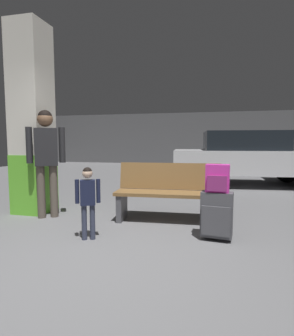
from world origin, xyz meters
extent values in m
cube|color=slate|center=(0.00, 4.00, -0.05)|extent=(18.00, 18.00, 0.10)
cube|color=#565658|center=(0.00, 12.86, 1.40)|extent=(18.00, 0.12, 2.80)
cube|color=#66C633|center=(-1.86, 1.69, 0.50)|extent=(0.57, 0.57, 1.00)
cube|color=silver|center=(-1.86, 1.69, 2.09)|extent=(0.56, 0.56, 2.18)
cube|color=brown|center=(0.50, 1.60, 0.44)|extent=(1.62, 0.54, 0.05)
cube|color=brown|center=(0.49, 1.85, 0.68)|extent=(1.60, 0.21, 0.42)
cube|color=#4C4C51|center=(-0.22, 1.55, 0.21)|extent=(0.11, 0.40, 0.41)
cube|color=#4C4C51|center=(1.22, 1.65, 0.21)|extent=(0.11, 0.40, 0.41)
cube|color=#4C4C51|center=(1.22, 0.99, 0.32)|extent=(0.40, 0.24, 0.56)
cube|color=#4C4C51|center=(1.20, 0.88, 0.26)|extent=(0.34, 0.06, 0.36)
cube|color=#A5A5AA|center=(1.23, 1.07, 0.59)|extent=(0.14, 0.04, 0.02)
cylinder|color=black|center=(1.07, 1.09, 0.02)|extent=(0.02, 0.05, 0.04)
cylinder|color=black|center=(1.38, 1.06, 0.02)|extent=(0.02, 0.05, 0.04)
cube|color=#D833A5|center=(1.22, 0.99, 0.77)|extent=(0.29, 0.18, 0.34)
cube|color=#8E2B70|center=(1.21, 0.90, 0.72)|extent=(0.23, 0.05, 0.19)
cylinder|color=black|center=(1.22, 0.99, 0.93)|extent=(0.06, 0.03, 0.02)
cylinder|color=#33384C|center=(-0.29, 0.64, 0.22)|extent=(0.07, 0.07, 0.44)
cylinder|color=#33384C|center=(-0.38, 0.60, 0.22)|extent=(0.07, 0.07, 0.44)
cube|color=#191E38|center=(-0.34, 0.62, 0.60)|extent=(0.21, 0.17, 0.31)
cylinder|color=#191E38|center=(-0.22, 0.67, 0.61)|extent=(0.05, 0.05, 0.30)
cylinder|color=#191E38|center=(-0.46, 0.57, 0.61)|extent=(0.05, 0.05, 0.30)
sphere|color=beige|center=(-0.34, 0.62, 0.83)|extent=(0.12, 0.12, 0.12)
sphere|color=black|center=(-0.34, 0.62, 0.85)|extent=(0.11, 0.11, 0.11)
cylinder|color=#E5D84C|center=(-0.43, 0.68, 0.61)|extent=(0.06, 0.06, 0.10)
cylinder|color=red|center=(-0.43, 0.68, 0.69)|extent=(0.01, 0.01, 0.06)
cylinder|color=brown|center=(-1.35, 1.47, 0.42)|extent=(0.13, 0.13, 0.84)
cylinder|color=brown|center=(-1.51, 1.37, 0.42)|extent=(0.13, 0.13, 0.84)
cube|color=#232326|center=(-1.43, 1.42, 1.14)|extent=(0.40, 0.36, 0.59)
cylinder|color=#232326|center=(-1.22, 1.55, 1.17)|extent=(0.10, 0.10, 0.57)
cylinder|color=#232326|center=(-1.63, 1.29, 1.17)|extent=(0.10, 0.10, 0.57)
sphere|color=brown|center=(-1.43, 1.42, 1.57)|extent=(0.24, 0.24, 0.24)
sphere|color=black|center=(-1.43, 1.42, 1.61)|extent=(0.22, 0.22, 0.22)
cube|color=silver|center=(2.10, 5.68, 0.67)|extent=(4.25, 2.10, 0.64)
cube|color=black|center=(1.95, 5.66, 1.25)|extent=(2.24, 1.74, 0.52)
cylinder|color=black|center=(3.32, 6.60, 0.30)|extent=(0.62, 0.26, 0.60)
cylinder|color=black|center=(0.73, 6.34, 0.30)|extent=(0.62, 0.26, 0.60)
cylinder|color=black|center=(0.89, 4.75, 0.30)|extent=(0.62, 0.26, 0.60)
cylinder|color=black|center=(3.70, 7.38, 0.30)|extent=(0.61, 0.22, 0.60)
camera|label=1|loc=(1.17, -2.48, 1.22)|focal=29.63mm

